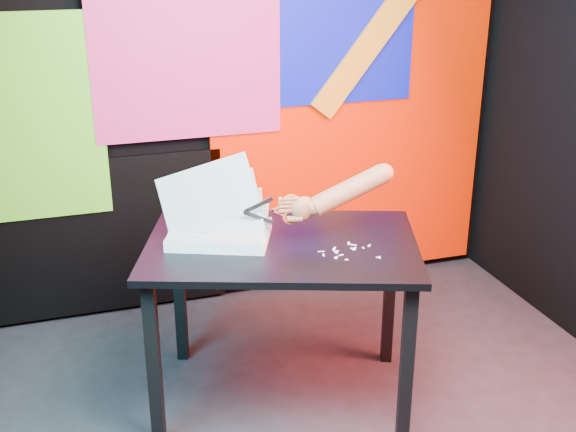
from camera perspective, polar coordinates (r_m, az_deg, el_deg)
name	(u,v)px	position (r m, az deg, el deg)	size (l,w,h in m)	color
room	(345,124)	(2.37, 4.52, 7.27)	(3.01, 3.01, 2.71)	black
backdrop	(249,131)	(3.83, -3.09, 6.71)	(2.88, 0.05, 2.08)	#ED1D00
work_table	(282,264)	(2.99, -0.48, -3.84)	(1.29, 1.06, 0.75)	black
printout_stack	(219,232)	(2.97, -5.45, -1.27)	(0.48, 0.42, 0.37)	white
scissors	(287,210)	(2.90, -0.09, 0.50)	(0.23, 0.04, 0.13)	#BCBDBE
hand_forearm	(342,193)	(2.93, 4.28, 1.84)	(0.46, 0.13, 0.23)	#9D513E
paper_clippings	(348,251)	(2.88, 4.76, -2.73)	(0.23, 0.19, 0.00)	white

